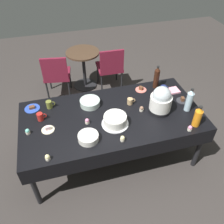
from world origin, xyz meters
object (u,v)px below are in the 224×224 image
coffee_mug_tan (130,101)px  round_cafe_table (84,63)px  cupcake_lemon (142,109)px  cupcake_mint (48,157)px  frosted_layer_cake (115,120)px  soda_bottle_water (189,100)px  potluck_table (112,119)px  maroon_chair_right (110,66)px  soda_bottle_orange_juice (198,117)px  coffee_mug_olive (49,104)px  dessert_plate_charcoal (182,100)px  dessert_plate_cream (48,129)px  slow_cooker (161,100)px  cupcake_berry (190,128)px  cupcake_rose (123,139)px  dessert_plate_coral (141,89)px  maroon_chair_left (57,73)px  coffee_mug_navy (163,89)px  cupcake_vanilla (28,132)px  soda_bottle_cola (157,78)px  glass_salad_bowl (90,103)px  ceramic_snack_bowl (88,137)px  cupcake_cocoa (87,121)px  coffee_mug_red (40,117)px

coffee_mug_tan → round_cafe_table: 1.69m
cupcake_lemon → cupcake_mint: bearing=-159.0°
frosted_layer_cake → soda_bottle_water: size_ratio=0.99×
potluck_table → maroon_chair_right: maroon_chair_right is taller
soda_bottle_orange_juice → coffee_mug_olive: size_ratio=2.42×
potluck_table → dessert_plate_charcoal: bearing=1.3°
dessert_plate_cream → maroon_chair_right: maroon_chair_right is taller
slow_cooker → cupcake_berry: size_ratio=5.16×
cupcake_rose → dessert_plate_coral: bearing=57.7°
dessert_plate_charcoal → cupcake_mint: 1.82m
potluck_table → coffee_mug_tan: bearing=27.7°
maroon_chair_left → slow_cooker: bearing=-54.9°
coffee_mug_navy → potluck_table: bearing=-161.5°
dessert_plate_cream → maroon_chair_left: 1.65m
maroon_chair_left → frosted_layer_cake: bearing=-72.1°
frosted_layer_cake → cupcake_vanilla: frosted_layer_cake is taller
cupcake_rose → soda_bottle_water: bearing=16.7°
slow_cooker → dessert_plate_charcoal: bearing=14.7°
frosted_layer_cake → soda_bottle_cola: (0.75, 0.57, 0.09)m
soda_bottle_orange_juice → coffee_mug_tan: bearing=137.0°
dessert_plate_charcoal → maroon_chair_right: bearing=110.0°
glass_salad_bowl → round_cafe_table: glass_salad_bowl is taller
slow_cooker → coffee_mug_tan: bearing=143.8°
potluck_table → round_cafe_table: bearing=91.6°
soda_bottle_cola → cupcake_berry: bearing=-87.6°
frosted_layer_cake → round_cafe_table: frosted_layer_cake is taller
coffee_mug_tan → coffee_mug_navy: size_ratio=0.91×
slow_cooker → cupcake_mint: size_ratio=5.16×
cupcake_lemon → soda_bottle_cola: bearing=49.1°
maroon_chair_right → coffee_mug_navy: bearing=-72.9°
cupcake_mint → soda_bottle_orange_juice: soda_bottle_orange_juice is taller
soda_bottle_orange_juice → round_cafe_table: bearing=113.1°
ceramic_snack_bowl → cupcake_rose: size_ratio=3.34×
cupcake_vanilla → cupcake_berry: size_ratio=1.00×
cupcake_cocoa → soda_bottle_orange_juice: soda_bottle_orange_juice is taller
slow_cooker → coffee_mug_red: bearing=171.2°
frosted_layer_cake → coffee_mug_red: (-0.83, 0.31, -0.01)m
dessert_plate_cream → soda_bottle_water: (1.70, -0.10, 0.13)m
soda_bottle_cola → coffee_mug_red: bearing=-170.7°
cupcake_lemon → coffee_mug_red: 1.22m
ceramic_snack_bowl → soda_bottle_cola: size_ratio=0.67×
cupcake_berry → soda_bottle_cola: soda_bottle_cola is taller
cupcake_cocoa → soda_bottle_water: size_ratio=0.21×
potluck_table → ceramic_snack_bowl: (-0.35, -0.32, 0.10)m
cupcake_lemon → cupcake_berry: bearing=-48.6°
soda_bottle_cola → round_cafe_table: 1.64m
dessert_plate_cream → dessert_plate_coral: dessert_plate_cream is taller
potluck_table → dessert_plate_cream: bearing=-176.2°
cupcake_vanilla → soda_bottle_cola: (1.73, 0.45, 0.12)m
soda_bottle_cola → dessert_plate_cream: bearing=-163.2°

